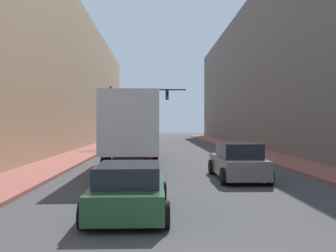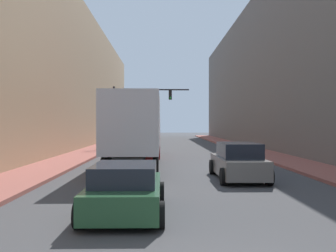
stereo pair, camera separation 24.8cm
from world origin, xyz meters
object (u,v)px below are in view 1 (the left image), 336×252
semi_truck (136,128)px  suv_car (238,162)px  sedan_car (129,190)px  traffic_signal_gantry (132,104)px

semi_truck → suv_car: (4.74, -5.21, -1.42)m
semi_truck → sedan_car: 11.57m
semi_truck → traffic_signal_gantry: size_ratio=1.79×
sedan_car → semi_truck: bearing=92.0°
suv_car → traffic_signal_gantry: (-5.90, 19.51, 3.59)m
sedan_car → suv_car: (4.34, 6.25, 0.11)m
suv_car → traffic_signal_gantry: traffic_signal_gantry is taller
semi_truck → suv_car: 7.19m
sedan_car → traffic_signal_gantry: 26.07m
suv_car → sedan_car: bearing=-124.8°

